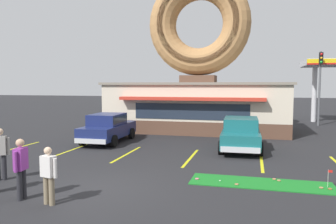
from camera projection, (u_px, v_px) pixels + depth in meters
ground_plane at (98, 189)px, 10.03m from camera, size 160.00×160.00×0.00m
donut_shop_building at (198, 77)px, 22.97m from camera, size 12.30×6.75×10.96m
putting_mat at (261, 183)px, 10.58m from camera, size 4.51×1.31×0.03m
mini_donut_near_left at (321, 188)px, 10.03m from camera, size 0.13×0.13×0.04m
mini_donut_near_right at (279, 180)px, 10.79m from camera, size 0.13×0.13×0.04m
mini_donut_mid_left at (274, 179)px, 10.95m from camera, size 0.13×0.13×0.04m
mini_donut_mid_centre at (330, 189)px, 9.92m from camera, size 0.13×0.13×0.04m
mini_donut_mid_right at (197, 179)px, 10.98m from camera, size 0.13×0.13×0.04m
mini_donut_far_left at (237, 184)px, 10.38m from camera, size 0.13×0.13×0.04m
golf_ball at (220, 181)px, 10.75m from camera, size 0.04×0.04×0.04m
putting_flag_pin at (329, 174)px, 10.11m from camera, size 0.13×0.01×0.55m
car_navy at (108, 127)px, 18.23m from camera, size 2.06×4.60×1.60m
car_teal at (241, 132)px, 16.07m from camera, size 2.07×4.60×1.60m
pedestrian_blue_sweater_man at (0, 151)px, 10.92m from camera, size 0.54×0.39×1.75m
pedestrian_hooded_kid at (21, 166)px, 9.07m from camera, size 0.29×0.59×1.71m
pedestrian_leather_jacket_man at (49, 173)px, 8.68m from camera, size 0.58×0.32×1.56m
trash_bin at (274, 130)px, 19.57m from camera, size 0.57×0.57×0.97m
traffic_light_pole at (320, 78)px, 25.39m from camera, size 0.28×0.47×5.80m
parking_stripe_far_left at (16, 148)px, 16.62m from camera, size 0.12×3.60×0.01m
parking_stripe_left at (69, 151)px, 15.87m from camera, size 0.12×3.60×0.01m
parking_stripe_mid_left at (127, 154)px, 15.11m from camera, size 0.12×3.60×0.01m
parking_stripe_centre at (191, 158)px, 14.36m from camera, size 0.12×3.60×0.01m
parking_stripe_mid_right at (262, 162)px, 13.61m from camera, size 0.12×3.60×0.01m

